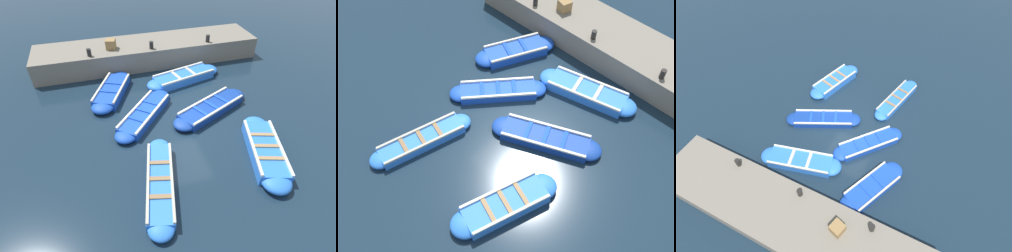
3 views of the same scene
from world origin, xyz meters
TOP-DOWN VIEW (x-y plane):
  - ground_plane at (0.00, 0.00)m, footprint 120.00×120.00m
  - boat_mid_row at (-0.17, 1.42)m, footprint 2.42×3.88m
  - boat_inner_gap at (-2.58, -2.31)m, footprint 3.47×2.27m
  - boat_far_corner at (-2.83, 1.15)m, footprint 1.82×3.94m
  - boat_stern_in at (-0.55, -1.28)m, footprint 3.29×2.99m
  - boat_outer_left at (2.60, 2.18)m, footprint 3.68×1.93m
  - boat_drifting at (2.86, -1.55)m, footprint 3.77×1.59m
  - quay_wall at (-5.37, 0.00)m, footprint 2.45×11.49m
  - bollard_north at (-4.49, -3.00)m, footprint 0.20×0.20m
  - bollard_mid_north at (-4.49, 0.00)m, footprint 0.20×0.20m
  - bollard_mid_south at (-4.49, 3.00)m, footprint 0.20×0.20m
  - wooden_crate at (-5.06, -1.91)m, footprint 0.56×0.56m

SIDE VIEW (x-z plane):
  - ground_plane at x=0.00m, z-range 0.00..0.00m
  - boat_stern_in at x=-0.55m, z-range -0.03..0.35m
  - boat_mid_row at x=-0.17m, z-range -0.03..0.35m
  - boat_drifting at x=2.86m, z-range -0.03..0.35m
  - boat_inner_gap at x=-2.58m, z-range -0.03..0.40m
  - boat_far_corner at x=-2.83m, z-range -0.03..0.41m
  - boat_outer_left at x=2.60m, z-range -0.03..0.43m
  - quay_wall at x=-5.37m, z-range 0.00..1.07m
  - bollard_north at x=-4.49m, z-range 1.07..1.42m
  - bollard_mid_north at x=-4.49m, z-range 1.07..1.42m
  - bollard_mid_south at x=-4.49m, z-range 1.07..1.42m
  - wooden_crate at x=-5.06m, z-range 1.07..1.52m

